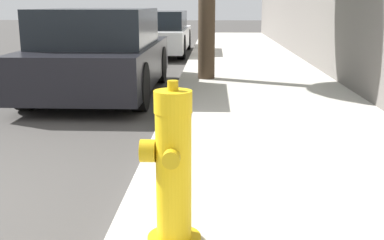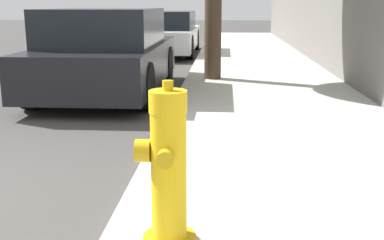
{
  "view_description": "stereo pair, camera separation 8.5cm",
  "coord_description": "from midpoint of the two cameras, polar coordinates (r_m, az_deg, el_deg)",
  "views": [
    {
      "loc": [
        2.29,
        -2.74,
        1.46
      ],
      "look_at": [
        2.12,
        0.98,
        0.55
      ],
      "focal_mm": 45.0,
      "sensor_mm": 36.0,
      "label": 1
    },
    {
      "loc": [
        2.38,
        -2.74,
        1.46
      ],
      "look_at": [
        2.12,
        0.98,
        0.55
      ],
      "focal_mm": 45.0,
      "sensor_mm": 36.0,
      "label": 2
    }
  ],
  "objects": [
    {
      "name": "fire_hydrant",
      "position": [
        2.69,
        -1.97,
        -5.95
      ],
      "size": [
        0.34,
        0.34,
        0.94
      ],
      "color": "#C39C11",
      "rests_on": "sidewalk_slab"
    },
    {
      "name": "parked_car_mid",
      "position": [
        14.23,
        -2.99,
        10.24
      ],
      "size": [
        1.79,
        4.38,
        1.24
      ],
      "color": "silver",
      "rests_on": "ground_plane"
    },
    {
      "name": "sidewalk_slab",
      "position": [
        3.16,
        17.25,
        -13.25
      ],
      "size": [
        2.8,
        40.0,
        0.12
      ],
      "color": "beige",
      "rests_on": "ground_plane"
    },
    {
      "name": "parked_car_near",
      "position": [
        7.94,
        -9.77,
        7.76
      ],
      "size": [
        1.81,
        3.94,
        1.38
      ],
      "color": "black",
      "rests_on": "ground_plane"
    }
  ]
}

